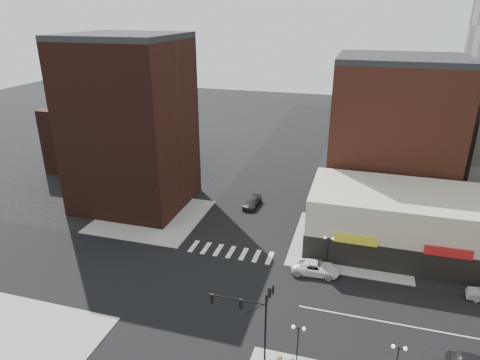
% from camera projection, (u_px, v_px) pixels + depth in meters
% --- Properties ---
extents(ground, '(240.00, 240.00, 0.00)m').
position_uv_depth(ground, '(210.00, 290.00, 47.38)').
color(ground, black).
rests_on(ground, ground).
extents(road_ew, '(200.00, 14.00, 0.02)m').
position_uv_depth(road_ew, '(210.00, 290.00, 47.38)').
color(road_ew, black).
rests_on(road_ew, ground).
extents(road_ns, '(14.00, 200.00, 0.02)m').
position_uv_depth(road_ns, '(210.00, 290.00, 47.38)').
color(road_ns, black).
rests_on(road_ns, ground).
extents(sidewalk_nw, '(15.00, 15.00, 0.12)m').
position_uv_depth(sidewalk_nw, '(152.00, 216.00, 64.04)').
color(sidewalk_nw, gray).
rests_on(sidewalk_nw, ground).
extents(sidewalk_ne, '(15.00, 15.00, 0.12)m').
position_uv_depth(sidewalk_ne, '(350.00, 244.00, 56.49)').
color(sidewalk_ne, gray).
rests_on(sidewalk_ne, ground).
extents(sidewalk_sw, '(15.00, 15.00, 0.12)m').
position_uv_depth(sidewalk_sw, '(2.00, 357.00, 38.23)').
color(sidewalk_sw, gray).
rests_on(sidewalk_sw, ground).
extents(building_nw, '(16.00, 15.00, 25.00)m').
position_uv_depth(building_nw, '(131.00, 127.00, 64.11)').
color(building_nw, black).
rests_on(building_nw, ground).
extents(building_nw_low, '(20.00, 18.00, 12.00)m').
position_uv_depth(building_nw_low, '(115.00, 134.00, 83.72)').
color(building_nw_low, black).
rests_on(building_nw_low, ground).
extents(building_ne_midrise, '(18.00, 15.00, 22.00)m').
position_uv_depth(building_ne_midrise, '(393.00, 136.00, 64.57)').
color(building_ne_midrise, brown).
rests_on(building_ne_midrise, ground).
extents(building_ne_row, '(24.20, 12.20, 8.00)m').
position_uv_depth(building_ne_row, '(406.00, 227.00, 54.03)').
color(building_ne_row, '#BDB096').
rests_on(building_ne_row, ground).
extents(traffic_signal, '(5.59, 3.09, 7.77)m').
position_uv_depth(traffic_signal, '(256.00, 310.00, 36.67)').
color(traffic_signal, black).
rests_on(traffic_signal, ground).
extents(street_lamp_se_a, '(1.22, 0.32, 4.16)m').
position_uv_depth(street_lamp_se_a, '(298.00, 336.00, 36.17)').
color(street_lamp_se_a, black).
rests_on(street_lamp_se_a, sidewalk_se).
extents(street_lamp_se_b, '(1.22, 0.32, 4.16)m').
position_uv_depth(street_lamp_se_b, '(398.00, 356.00, 34.09)').
color(street_lamp_se_b, black).
rests_on(street_lamp_se_b, sidewalk_se).
extents(street_lamp_ne, '(1.22, 0.32, 4.16)m').
position_uv_depth(street_lamp_ne, '(328.00, 244.00, 50.15)').
color(street_lamp_ne, black).
rests_on(street_lamp_ne, sidewalk_ne).
extents(white_suv, '(5.73, 2.88, 1.56)m').
position_uv_depth(white_suv, '(315.00, 268.00, 50.06)').
color(white_suv, white).
rests_on(white_suv, ground).
extents(dark_sedan_north, '(2.46, 5.06, 1.42)m').
position_uv_depth(dark_sedan_north, '(252.00, 202.00, 66.97)').
color(dark_sedan_north, black).
rests_on(dark_sedan_north, ground).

